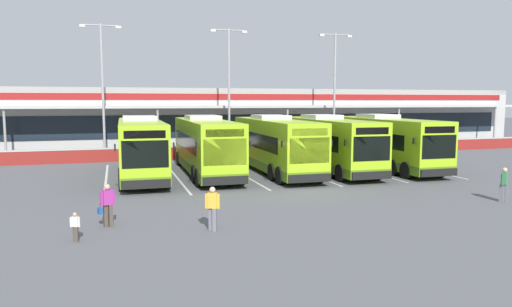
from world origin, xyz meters
TOP-DOWN VIEW (x-y plane):
  - ground_plane at (0.00, 0.00)m, footprint 200.00×200.00m
  - terminal_building at (-0.00, 26.91)m, footprint 70.00×13.00m
  - red_barrier_wall at (0.00, 14.50)m, footprint 60.00×0.40m
  - coach_bus_leftmost at (-8.38, 6.29)m, footprint 3.00×12.18m
  - coach_bus_left_centre at (-4.31, 6.22)m, footprint 3.00×12.18m
  - coach_bus_centre at (0.24, 5.67)m, footprint 3.00×12.18m
  - coach_bus_right_centre at (3.97, 5.57)m, footprint 3.00×12.18m
  - coach_bus_rightmost at (8.28, 5.40)m, footprint 3.00×12.18m
  - bay_stripe_far_west at (-10.50, 6.00)m, footprint 0.14×13.00m
  - bay_stripe_west at (-6.30, 6.00)m, footprint 0.14×13.00m
  - bay_stripe_mid_west at (-2.10, 6.00)m, footprint 0.14×13.00m
  - bay_stripe_centre at (2.10, 6.00)m, footprint 0.14×13.00m
  - bay_stripe_mid_east at (6.30, 6.00)m, footprint 0.14×13.00m
  - bay_stripe_east at (10.50, 6.00)m, footprint 0.14×13.00m
  - pedestrian_with_handbag at (-10.24, -5.58)m, footprint 0.65×0.36m
  - pedestrian_in_dark_coat at (7.51, -6.24)m, footprint 0.50×0.37m
  - pedestrian_child at (-11.25, -7.29)m, footprint 0.33×0.23m
  - pedestrian_near_bin at (-6.57, -7.25)m, footprint 0.53×0.39m
  - lamp_post_west at (-10.76, 17.40)m, footprint 3.24×0.28m
  - lamp_post_centre at (-0.17, 16.97)m, footprint 3.24×0.28m
  - lamp_post_east at (9.98, 16.87)m, footprint 3.24×0.28m

SIDE VIEW (x-z plane):
  - ground_plane at x=0.00m, z-range 0.00..0.00m
  - bay_stripe_far_west at x=-10.50m, z-range 0.00..0.01m
  - bay_stripe_west at x=-6.30m, z-range 0.00..0.01m
  - bay_stripe_mid_west at x=-2.10m, z-range 0.00..0.01m
  - bay_stripe_centre at x=2.10m, z-range 0.00..0.01m
  - bay_stripe_mid_east at x=6.30m, z-range 0.00..0.01m
  - bay_stripe_east at x=10.50m, z-range 0.00..0.01m
  - pedestrian_child at x=-11.25m, z-range 0.04..1.04m
  - red_barrier_wall at x=0.00m, z-range 0.01..1.10m
  - pedestrian_with_handbag at x=-10.24m, z-range 0.05..1.67m
  - pedestrian_in_dark_coat at x=7.51m, z-range 0.06..1.68m
  - pedestrian_near_bin at x=-6.57m, z-range 0.06..1.68m
  - coach_bus_leftmost at x=-8.38m, z-range -0.10..3.68m
  - coach_bus_left_centre at x=-4.31m, z-range -0.10..3.68m
  - coach_bus_centre at x=0.24m, z-range -0.10..3.68m
  - coach_bus_right_centre at x=3.97m, z-range -0.10..3.68m
  - coach_bus_rightmost at x=8.28m, z-range -0.10..3.68m
  - terminal_building at x=0.00m, z-range 0.01..6.01m
  - lamp_post_west at x=-10.76m, z-range 0.79..11.79m
  - lamp_post_centre at x=-0.17m, z-range 0.79..11.79m
  - lamp_post_east at x=9.98m, z-range 0.79..11.79m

